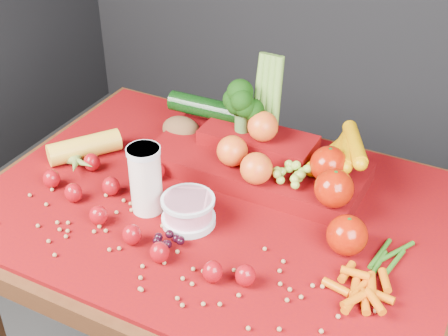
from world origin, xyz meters
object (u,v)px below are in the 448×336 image
at_px(yogurt_bowl, 188,210).
at_px(produce_mound, 270,156).
at_px(milk_glass, 145,177).
at_px(table, 220,241).

xyz_separation_m(yogurt_bowl, produce_mound, (0.08, 0.24, 0.03)).
bearing_deg(produce_mound, milk_glass, -128.55).
relative_size(table, yogurt_bowl, 9.32).
xyz_separation_m(table, milk_glass, (-0.14, -0.09, 0.19)).
distance_m(yogurt_bowl, produce_mound, 0.25).
bearing_deg(table, milk_glass, -147.47).
bearing_deg(milk_glass, table, 32.53).
height_order(milk_glass, yogurt_bowl, milk_glass).
relative_size(table, milk_glass, 6.90).
bearing_deg(milk_glass, yogurt_bowl, -0.13).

